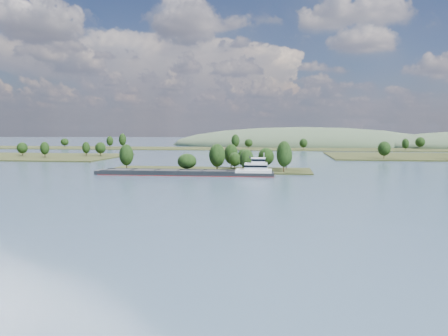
# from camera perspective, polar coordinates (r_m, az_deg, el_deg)

# --- Properties ---
(ground) EXTENTS (1800.00, 1800.00, 0.00)m
(ground) POSITION_cam_1_polar(r_m,az_deg,el_deg) (157.49, -5.64, -2.44)
(ground) COLOR #3D566A
(ground) RESTS_ON ground
(tree_island) EXTENTS (100.00, 32.20, 15.72)m
(tree_island) POSITION_cam_1_polar(r_m,az_deg,el_deg) (213.05, -0.47, 0.71)
(tree_island) COLOR #292F14
(tree_island) RESTS_ON ground
(back_shoreline) EXTENTS (900.00, 60.00, 15.96)m
(back_shoreline) POSITION_cam_1_polar(r_m,az_deg,el_deg) (432.99, 3.94, 2.57)
(back_shoreline) COLOR #292F14
(back_shoreline) RESTS_ON ground
(hill_west) EXTENTS (320.00, 160.00, 44.00)m
(hill_west) POSITION_cam_1_polar(r_m,az_deg,el_deg) (532.81, 10.25, 2.92)
(hill_west) COLOR #3A4D34
(hill_west) RESTS_ON ground
(cargo_barge) EXTENTS (80.77, 11.28, 10.90)m
(cargo_barge) POSITION_cam_1_polar(r_m,az_deg,el_deg) (195.25, -3.59, -0.53)
(cargo_barge) COLOR black
(cargo_barge) RESTS_ON ground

